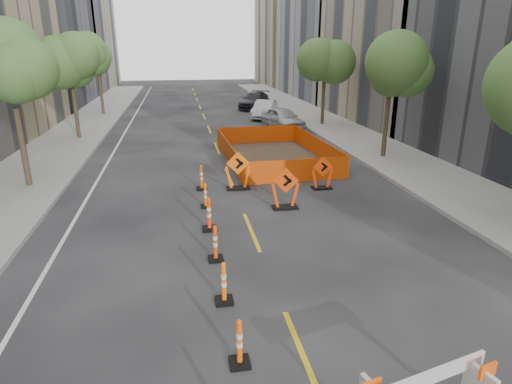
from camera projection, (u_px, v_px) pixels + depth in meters
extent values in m
plane|color=black|center=(280.00, 300.00, 10.01)|extent=(140.00, 140.00, 0.00)
cube|color=gray|center=(30.00, 174.00, 19.65)|extent=(4.00, 90.00, 0.15)
cube|color=gray|center=(393.00, 157.00, 22.67)|extent=(4.00, 90.00, 0.15)
cube|color=#4C4C51|center=(18.00, 31.00, 41.39)|extent=(12.00, 16.00, 14.00)
cube|color=gray|center=(57.00, 11.00, 55.68)|extent=(12.00, 20.00, 20.00)
cube|color=gray|center=(426.00, 27.00, 32.76)|extent=(12.00, 16.00, 14.00)
cube|color=gray|center=(348.00, 4.00, 47.05)|extent=(12.00, 18.00, 20.00)
cube|color=tan|center=(301.00, 30.00, 64.83)|extent=(12.00, 14.00, 16.00)
cylinder|color=#382B1E|center=(24.00, 151.00, 17.40)|extent=(0.24, 0.24, 3.15)
sphere|color=#3C642B|center=(10.00, 76.00, 16.44)|extent=(2.80, 2.80, 2.80)
cylinder|color=#382B1E|center=(76.00, 115.00, 26.71)|extent=(0.24, 0.24, 3.15)
sphere|color=#3C642B|center=(70.00, 65.00, 25.75)|extent=(2.80, 2.80, 2.80)
cylinder|color=#382B1E|center=(102.00, 97.00, 36.02)|extent=(0.24, 0.24, 3.15)
sphere|color=#3C642B|center=(97.00, 60.00, 35.06)|extent=(2.80, 2.80, 2.80)
cylinder|color=#382B1E|center=(385.00, 129.00, 22.08)|extent=(0.24, 0.24, 3.15)
sphere|color=#3C642B|center=(391.00, 69.00, 21.12)|extent=(2.80, 2.80, 2.80)
cylinder|color=#382B1E|center=(323.00, 104.00, 31.39)|extent=(0.24, 0.24, 3.15)
sphere|color=#3C642B|center=(325.00, 62.00, 30.43)|extent=(2.80, 2.80, 2.80)
imported|color=#B6B7B9|center=(283.00, 118.00, 30.43)|extent=(2.80, 4.75, 1.52)
imported|color=#B7B8BD|center=(265.00, 109.00, 35.04)|extent=(3.08, 4.59, 1.43)
imported|color=black|center=(255.00, 100.00, 40.49)|extent=(4.04, 5.57, 1.50)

